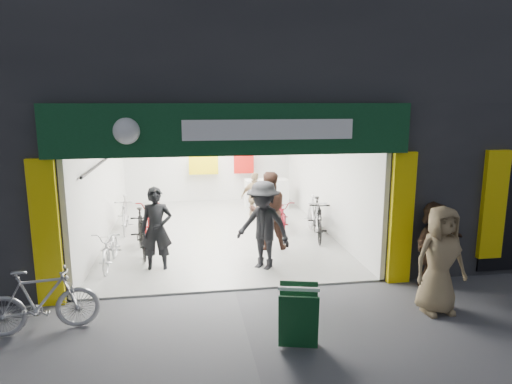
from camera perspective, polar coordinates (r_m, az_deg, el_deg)
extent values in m
plane|color=#56565B|center=(8.84, -2.66, -12.28)|extent=(60.00, 60.00, 0.00)
cube|color=#232326|center=(13.38, -0.96, 20.83)|extent=(16.00, 10.00, 4.50)
cube|color=#232326|center=(13.96, -28.37, 2.59)|extent=(5.00, 10.00, 3.50)
cube|color=#232326|center=(14.87, 18.57, 3.82)|extent=(6.00, 10.00, 3.50)
cube|color=#9E9E99|center=(12.59, -4.75, -4.96)|extent=(6.00, 8.00, 0.04)
cube|color=silver|center=(16.30, -5.97, 4.42)|extent=(6.00, 0.20, 3.20)
cube|color=silver|center=(12.38, -18.61, 1.71)|extent=(0.10, 8.00, 3.20)
cube|color=silver|center=(12.80, 8.43, 2.48)|extent=(0.10, 8.00, 3.20)
cube|color=white|center=(12.09, -5.00, 9.91)|extent=(6.00, 8.00, 0.10)
cube|color=black|center=(8.21, -2.95, 9.99)|extent=(6.00, 0.30, 0.30)
cube|color=#0C3717|center=(8.00, -2.76, 7.81)|extent=(6.40, 0.25, 0.90)
cube|color=white|center=(7.95, 1.70, 7.80)|extent=(3.00, 0.02, 0.35)
cube|color=yellow|center=(8.63, -24.74, -4.78)|extent=(0.45, 0.12, 2.60)
cube|color=yellow|center=(9.28, 17.71, -3.19)|extent=(0.45, 0.12, 2.60)
cube|color=yellow|center=(10.26, 27.55, -1.45)|extent=(0.50, 0.12, 2.20)
cylinder|color=black|center=(11.70, -18.60, 3.67)|extent=(0.06, 5.00, 0.06)
cube|color=silver|center=(15.11, 1.29, -0.29)|extent=(1.40, 0.60, 1.00)
cube|color=white|center=(9.31, -3.69, 9.09)|extent=(1.30, 0.35, 0.04)
cube|color=white|center=(11.10, -4.60, 9.43)|extent=(1.30, 0.35, 0.04)
cube|color=white|center=(12.89, -5.26, 9.67)|extent=(1.30, 0.35, 0.04)
cube|color=white|center=(14.69, -5.76, 9.86)|extent=(1.30, 0.35, 0.04)
imported|color=silver|center=(10.40, -17.73, -6.62)|extent=(0.61, 1.65, 0.86)
imported|color=black|center=(10.96, -14.11, -4.95)|extent=(0.79, 1.83, 1.07)
imported|color=maroon|center=(12.80, -12.97, -2.87)|extent=(0.78, 1.83, 0.93)
imported|color=#A3A3A8|center=(12.95, -16.04, -2.72)|extent=(0.56, 1.68, 0.99)
imported|color=black|center=(11.91, 7.72, -3.40)|extent=(0.84, 1.85, 1.07)
imported|color=maroon|center=(12.76, 3.30, -2.76)|extent=(0.80, 1.73, 0.88)
imported|color=silver|center=(12.19, 7.31, -3.08)|extent=(0.65, 1.80, 1.06)
imported|color=#A5A5A9|center=(7.94, -25.34, -12.18)|extent=(1.78, 0.76, 1.04)
imported|color=black|center=(9.78, -12.33, -4.61)|extent=(0.67, 0.46, 1.80)
imported|color=#341F18|center=(10.91, 1.55, -2.39)|extent=(0.95, 0.76, 1.91)
imported|color=black|center=(9.60, 0.92, -4.27)|extent=(1.41, 1.34, 1.92)
imported|color=#937855|center=(13.42, -0.10, -0.71)|extent=(0.94, 0.73, 1.49)
imported|color=#87714F|center=(8.29, 22.02, -7.89)|extent=(0.93, 0.63, 1.85)
imported|color=#3A261A|center=(9.47, 21.30, -6.07)|extent=(1.56, 1.26, 1.67)
cube|color=#0E3A1B|center=(6.72, 5.32, -15.93)|extent=(0.60, 0.35, 0.87)
cube|color=#0E3A1B|center=(7.05, 5.32, -14.55)|extent=(0.60, 0.35, 0.87)
cube|color=white|center=(6.71, 5.39, -11.98)|extent=(0.59, 0.20, 0.05)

